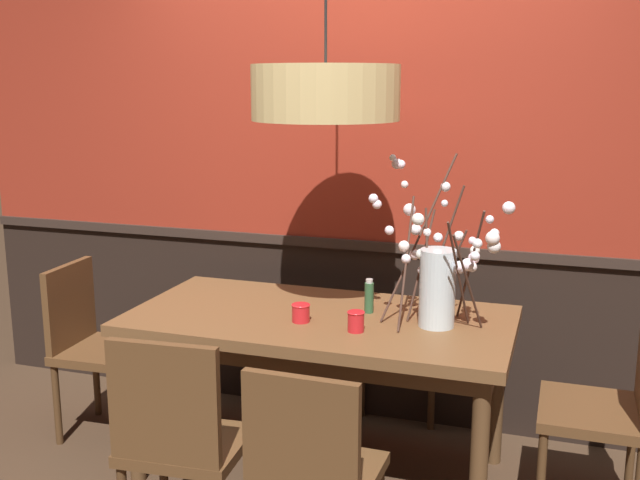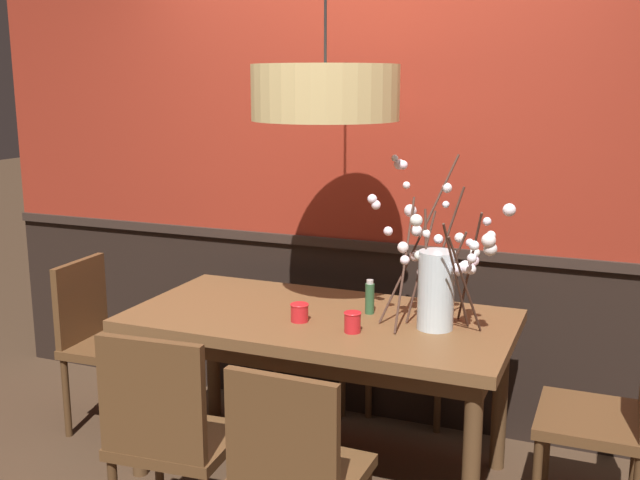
% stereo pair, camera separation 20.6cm
% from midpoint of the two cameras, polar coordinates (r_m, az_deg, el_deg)
% --- Properties ---
extents(ground_plane, '(24.00, 24.00, 0.00)m').
position_cam_midpoint_polar(ground_plane, '(3.70, 1.67, -17.04)').
color(ground_plane, '#422D1E').
extents(back_wall, '(4.59, 0.14, 2.87)m').
position_cam_midpoint_polar(back_wall, '(3.93, 5.48, 6.57)').
color(back_wall, black).
rests_on(back_wall, ground).
extents(dining_table, '(1.71, 0.87, 0.76)m').
position_cam_midpoint_polar(dining_table, '(3.42, 1.74, -7.13)').
color(dining_table, brown).
rests_on(dining_table, ground).
extents(chair_near_side_right, '(0.43, 0.39, 0.87)m').
position_cam_midpoint_polar(chair_near_side_right, '(2.69, 0.42, -16.87)').
color(chair_near_side_right, brown).
rests_on(chair_near_side_right, ground).
extents(chair_near_side_left, '(0.46, 0.42, 0.92)m').
position_cam_midpoint_polar(chair_near_side_left, '(2.89, -9.37, -14.28)').
color(chair_near_side_left, brown).
rests_on(chair_near_side_left, ground).
extents(chair_far_side_right, '(0.48, 0.46, 0.95)m').
position_cam_midpoint_polar(chair_far_side_right, '(4.19, 9.06, -5.80)').
color(chair_far_side_right, brown).
rests_on(chair_far_side_right, ground).
extents(chair_head_east_end, '(0.42, 0.45, 0.92)m').
position_cam_midpoint_polar(chair_head_east_end, '(3.29, 23.00, -11.71)').
color(chair_head_east_end, brown).
rests_on(chair_head_east_end, ground).
extents(chair_head_west_end, '(0.40, 0.43, 0.89)m').
position_cam_midpoint_polar(chair_head_west_end, '(4.07, -14.94, -6.94)').
color(chair_head_west_end, brown).
rests_on(chair_head_west_end, ground).
extents(chair_far_side_left, '(0.45, 0.39, 0.94)m').
position_cam_midpoint_polar(chair_far_side_left, '(4.30, 1.78, -5.14)').
color(chair_far_side_left, brown).
rests_on(chair_far_side_left, ground).
extents(vase_with_blossoms, '(0.60, 0.45, 0.72)m').
position_cam_midpoint_polar(vase_with_blossoms, '(3.22, 10.72, -2.89)').
color(vase_with_blossoms, silver).
rests_on(vase_with_blossoms, dining_table).
extents(candle_holder_nearer_center, '(0.08, 0.08, 0.08)m').
position_cam_midpoint_polar(candle_holder_nearer_center, '(3.29, 0.24, -5.52)').
color(candle_holder_nearer_center, red).
rests_on(candle_holder_nearer_center, dining_table).
extents(candle_holder_nearer_edge, '(0.07, 0.07, 0.09)m').
position_cam_midpoint_polar(candle_holder_nearer_edge, '(3.16, 4.35, -6.23)').
color(candle_holder_nearer_edge, red).
rests_on(candle_holder_nearer_edge, dining_table).
extents(condiment_bottle, '(0.04, 0.04, 0.16)m').
position_cam_midpoint_polar(condiment_bottle, '(3.41, 5.52, -4.37)').
color(condiment_bottle, '#2D5633').
rests_on(condiment_bottle, dining_table).
extents(pendant_lamp, '(0.63, 0.63, 1.24)m').
position_cam_midpoint_polar(pendant_lamp, '(3.21, 2.28, 11.09)').
color(pendant_lamp, tan).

